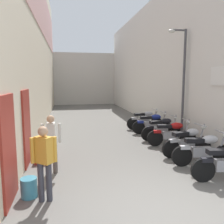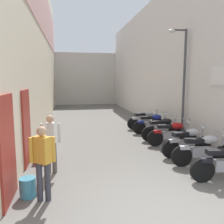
# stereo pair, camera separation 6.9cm
# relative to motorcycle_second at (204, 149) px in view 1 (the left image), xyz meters

# --- Properties ---
(ground_plane) EXTENTS (35.80, 35.80, 0.00)m
(ground_plane) POSITION_rel_motorcycle_second_xyz_m (-2.05, 5.64, -0.50)
(ground_plane) COLOR #66635E
(building_left) EXTENTS (0.45, 19.80, 8.85)m
(building_left) POSITION_rel_motorcycle_second_xyz_m (-5.23, 7.61, 3.97)
(building_left) COLOR beige
(building_left) RESTS_ON ground
(building_right) EXTENTS (0.45, 19.80, 6.91)m
(building_right) POSITION_rel_motorcycle_second_xyz_m (1.14, 7.64, 2.96)
(building_right) COLOR silver
(building_right) RESTS_ON ground
(building_far_end) EXTENTS (8.97, 2.00, 5.09)m
(building_far_end) POSITION_rel_motorcycle_second_xyz_m (-2.05, 18.54, 2.05)
(building_far_end) COLOR beige
(building_far_end) RESTS_ON ground
(motorcycle_second) EXTENTS (1.85, 0.58, 1.04)m
(motorcycle_second) POSITION_rel_motorcycle_second_xyz_m (0.00, 0.00, 0.00)
(motorcycle_second) COLOR black
(motorcycle_second) RESTS_ON ground
(motorcycle_third) EXTENTS (1.84, 0.58, 1.04)m
(motorcycle_third) POSITION_rel_motorcycle_second_xyz_m (-0.00, 0.90, 0.00)
(motorcycle_third) COLOR black
(motorcycle_third) RESTS_ON ground
(motorcycle_fourth) EXTENTS (1.84, 0.58, 1.04)m
(motorcycle_fourth) POSITION_rel_motorcycle_second_xyz_m (-0.00, 2.07, 0.00)
(motorcycle_fourth) COLOR black
(motorcycle_fourth) RESTS_ON ground
(motorcycle_fifth) EXTENTS (1.85, 0.58, 1.04)m
(motorcycle_fifth) POSITION_rel_motorcycle_second_xyz_m (0.00, 2.98, 0.00)
(motorcycle_fifth) COLOR black
(motorcycle_fifth) RESTS_ON ground
(motorcycle_sixth) EXTENTS (1.85, 0.58, 1.04)m
(motorcycle_sixth) POSITION_rel_motorcycle_second_xyz_m (0.00, 4.14, 0.00)
(motorcycle_sixth) COLOR black
(motorcycle_sixth) RESTS_ON ground
(motorcycle_seventh) EXTENTS (1.85, 0.58, 1.04)m
(motorcycle_seventh) POSITION_rel_motorcycle_second_xyz_m (0.00, 5.16, 0.00)
(motorcycle_seventh) COLOR black
(motorcycle_seventh) RESTS_ON ground
(pedestrian_by_doorway) EXTENTS (0.52, 0.37, 1.57)m
(pedestrian_by_doorway) POSITION_rel_motorcycle_second_xyz_m (-4.33, -1.18, 0.42)
(pedestrian_by_doorway) COLOR #383842
(pedestrian_by_doorway) RESTS_ON ground
(pedestrian_mid_alley) EXTENTS (0.52, 0.34, 1.57)m
(pedestrian_mid_alley) POSITION_rel_motorcycle_second_xyz_m (-4.27, 0.29, 0.42)
(pedestrian_mid_alley) COLOR #564C47
(pedestrian_mid_alley) RESTS_ON ground
(water_jug_near_door) EXTENTS (0.34, 0.34, 0.42)m
(water_jug_near_door) POSITION_rel_motorcycle_second_xyz_m (-4.68, -0.95, -0.29)
(water_jug_near_door) COLOR #4299B7
(water_jug_near_door) RESTS_ON ground
(plastic_crate) EXTENTS (0.44, 0.32, 0.28)m
(plastic_crate) POSITION_rel_motorcycle_second_xyz_m (-4.61, 1.16, -0.36)
(plastic_crate) COLOR red
(plastic_crate) RESTS_ON ground
(street_lamp) EXTENTS (0.79, 0.18, 4.44)m
(street_lamp) POSITION_rel_motorcycle_second_xyz_m (0.70, 2.82, 2.11)
(street_lamp) COLOR #47474C
(street_lamp) RESTS_ON ground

